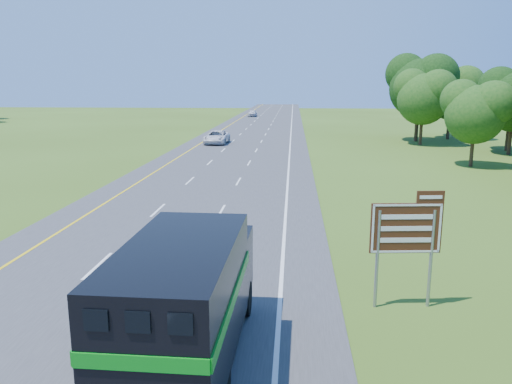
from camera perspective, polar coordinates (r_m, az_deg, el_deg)
road at (r=57.97m, az=-1.56°, el=5.16°), size 15.00×260.00×0.04m
lane_markings at (r=57.97m, az=-1.56°, el=5.18°), size 11.15×260.00×0.01m
horse_truck at (r=12.58m, az=-7.88°, el=-12.17°), size 2.66×8.00×3.52m
white_suv at (r=61.34m, az=-4.51°, el=6.27°), size 2.76×5.74×1.58m
far_car at (r=114.16m, az=-0.40°, el=8.99°), size 2.09×4.44×1.47m
exit_sign at (r=16.49m, az=16.89°, el=-4.48°), size 2.27×0.30×3.86m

